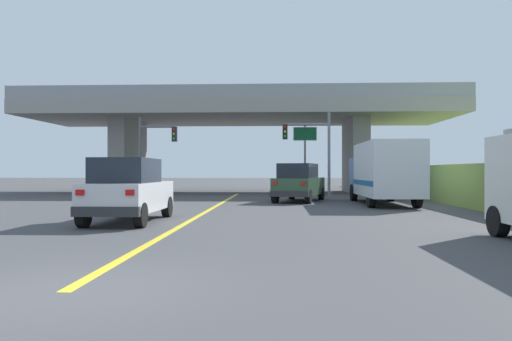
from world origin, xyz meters
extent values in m
plane|color=#424244|center=(0.00, 31.46, 0.00)|extent=(160.00, 160.00, 0.00)
cube|color=gray|center=(0.00, 31.46, 6.07)|extent=(31.68, 10.19, 1.01)
cube|color=gray|center=(-8.78, 31.46, 2.79)|extent=(1.22, 6.11, 5.57)
cube|color=gray|center=(8.78, 31.46, 2.79)|extent=(1.22, 6.11, 5.57)
cube|color=gray|center=(0.00, 26.52, 7.03)|extent=(31.68, 0.20, 0.90)
cube|color=gray|center=(0.00, 36.40, 7.03)|extent=(31.68, 0.20, 0.90)
cube|color=yellow|center=(0.00, 14.16, 0.00)|extent=(0.20, 28.31, 0.01)
cube|color=silver|center=(-1.88, 9.11, 0.81)|extent=(1.85, 4.47, 0.90)
cube|color=#1E232D|center=(-1.88, 8.77, 1.64)|extent=(1.63, 2.46, 0.76)
cube|color=#2D2D30|center=(-1.88, 6.92, 0.50)|extent=(1.89, 0.20, 0.28)
cube|color=red|center=(-2.58, 6.85, 1.03)|extent=(0.24, 0.06, 0.16)
cube|color=red|center=(-1.19, 6.85, 1.03)|extent=(0.24, 0.06, 0.16)
cylinder|color=black|center=(-2.71, 10.79, 0.36)|extent=(0.26, 0.72, 0.72)
cylinder|color=black|center=(-1.06, 10.79, 0.36)|extent=(0.26, 0.72, 0.72)
cylinder|color=black|center=(-2.71, 7.42, 0.36)|extent=(0.26, 0.72, 0.72)
cylinder|color=black|center=(-1.06, 7.42, 0.36)|extent=(0.26, 0.72, 0.72)
cube|color=#2D4C33|center=(4.02, 19.95, 0.81)|extent=(3.06, 5.08, 0.90)
cube|color=#1E232D|center=(3.92, 19.61, 1.64)|extent=(2.29, 2.95, 0.76)
cube|color=#2D2D30|center=(3.42, 17.71, 0.50)|extent=(1.93, 0.69, 0.28)
cube|color=red|center=(2.71, 17.82, 1.03)|extent=(0.25, 0.12, 0.16)
cube|color=red|center=(4.09, 17.45, 1.03)|extent=(0.25, 0.12, 0.16)
cylinder|color=black|center=(3.66, 21.93, 0.36)|extent=(0.44, 0.76, 0.72)
cylinder|color=black|center=(5.31, 21.49, 0.36)|extent=(0.44, 0.76, 0.72)
cylinder|color=black|center=(2.72, 18.41, 0.36)|extent=(0.44, 0.76, 0.72)
cylinder|color=black|center=(4.37, 17.97, 0.36)|extent=(0.44, 0.76, 0.72)
cube|color=navy|center=(7.99, 20.59, 1.40)|extent=(2.20, 2.00, 1.90)
cube|color=silver|center=(7.99, 16.90, 1.71)|extent=(2.31, 5.39, 2.51)
cube|color=#195999|center=(7.99, 16.90, 1.08)|extent=(2.33, 5.28, 0.24)
cylinder|color=black|center=(6.99, 20.59, 0.45)|extent=(0.30, 0.90, 0.90)
cylinder|color=black|center=(8.99, 20.59, 0.45)|extent=(0.30, 0.90, 0.90)
cylinder|color=black|center=(6.99, 15.55, 0.45)|extent=(0.30, 0.90, 0.90)
cylinder|color=black|center=(8.99, 15.55, 0.45)|extent=(0.30, 0.90, 0.90)
cylinder|color=black|center=(8.28, 5.97, 0.38)|extent=(0.28, 0.76, 0.76)
cylinder|color=slate|center=(6.14, 25.22, 2.70)|extent=(0.18, 0.18, 5.39)
cylinder|color=slate|center=(4.73, 25.22, 4.63)|extent=(2.82, 0.12, 0.12)
cube|color=black|center=(3.32, 25.22, 4.15)|extent=(0.32, 0.26, 0.96)
sphere|color=red|center=(3.32, 25.07, 4.45)|extent=(0.16, 0.16, 0.16)
sphere|color=gold|center=(3.32, 25.07, 4.15)|extent=(0.16, 0.16, 0.16)
sphere|color=green|center=(3.32, 25.07, 3.85)|extent=(0.16, 0.16, 0.16)
cylinder|color=#56595E|center=(-6.14, 25.28, 2.56)|extent=(0.18, 0.18, 5.13)
cylinder|color=#56595E|center=(-5.00, 25.28, 4.51)|extent=(2.27, 0.12, 0.12)
cube|color=#232326|center=(-3.86, 25.28, 4.03)|extent=(0.32, 0.26, 0.96)
sphere|color=red|center=(-3.86, 25.13, 4.33)|extent=(0.16, 0.16, 0.16)
sphere|color=gold|center=(-3.86, 25.13, 4.03)|extent=(0.16, 0.16, 0.16)
sphere|color=green|center=(-3.86, 25.13, 3.73)|extent=(0.16, 0.16, 0.16)
cylinder|color=slate|center=(4.81, 29.00, 2.47)|extent=(0.14, 0.14, 4.95)
cube|color=#146638|center=(4.81, 28.94, 4.30)|extent=(1.60, 0.08, 0.90)
cube|color=white|center=(4.81, 28.93, 4.30)|extent=(1.68, 0.04, 0.98)
camera|label=1|loc=(2.85, -6.40, 1.61)|focal=34.50mm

